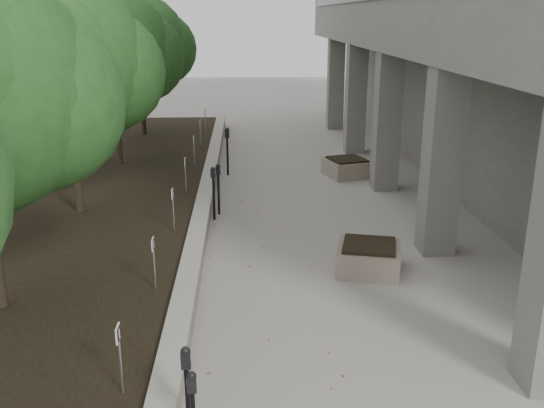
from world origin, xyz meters
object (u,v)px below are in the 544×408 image
object	(u,v)px
parking_meter_2	(188,397)
parking_meter_3	(214,194)
parking_meter_4	(219,189)
parking_meter_5	(227,152)
crabapple_tree_3	(69,99)
crabapple_tree_5	(140,65)
crabapple_tree_4	(114,78)
planter_back	(347,167)
planter_front	(369,257)

from	to	relation	value
parking_meter_2	parking_meter_3	world-z (taller)	parking_meter_3
parking_meter_4	parking_meter_5	bearing A→B (deg)	96.12
crabapple_tree_3	crabapple_tree_5	bearing A→B (deg)	90.00
crabapple_tree_3	parking_meter_2	world-z (taller)	crabapple_tree_3
parking_meter_2	parking_meter_5	world-z (taller)	parking_meter_5
crabapple_tree_3	crabapple_tree_4	distance (m)	5.00
parking_meter_5	planter_back	bearing A→B (deg)	7.70
crabapple_tree_4	parking_meter_5	distance (m)	4.21
crabapple_tree_4	parking_meter_2	size ratio (longest dim) A/B	4.03
crabapple_tree_3	crabapple_tree_4	size ratio (longest dim) A/B	1.00
crabapple_tree_5	planter_front	bearing A→B (deg)	-63.30
parking_meter_2	planter_back	distance (m)	13.14
planter_front	planter_back	world-z (taller)	planter_back
crabapple_tree_3	planter_front	xyz separation A→B (m)	(6.53, -2.98, -2.83)
parking_meter_5	planter_back	distance (m)	3.89
crabapple_tree_5	parking_meter_2	distance (m)	18.48
crabapple_tree_4	planter_back	xyz separation A→B (m)	(7.34, -0.51, -2.82)
planter_back	parking_meter_2	bearing A→B (deg)	-107.82
crabapple_tree_4	parking_meter_4	bearing A→B (deg)	-51.53
parking_meter_3	planter_front	size ratio (longest dim) A/B	1.11
parking_meter_5	parking_meter_4	bearing A→B (deg)	-79.94
parking_meter_2	parking_meter_3	bearing A→B (deg)	89.65
parking_meter_2	planter_front	xyz separation A→B (m)	(3.20, 5.04, -0.39)
crabapple_tree_5	parking_meter_2	size ratio (longest dim) A/B	4.03
crabapple_tree_5	parking_meter_4	bearing A→B (deg)	-70.01
crabapple_tree_4	parking_meter_2	distance (m)	13.65
crabapple_tree_3	parking_meter_3	xyz separation A→B (m)	(3.25, 0.35, -2.43)
crabapple_tree_5	parking_meter_4	xyz separation A→B (m)	(3.35, -9.22, -2.44)
crabapple_tree_5	parking_meter_4	world-z (taller)	crabapple_tree_5
parking_meter_3	parking_meter_4	xyz separation A→B (m)	(0.10, 0.42, -0.01)
parking_meter_4	parking_meter_3	bearing A→B (deg)	-95.82
crabapple_tree_5	parking_meter_3	distance (m)	10.46
crabapple_tree_5	parking_meter_4	distance (m)	10.11
crabapple_tree_4	parking_meter_5	size ratio (longest dim) A/B	3.48
parking_meter_4	planter_back	world-z (taller)	parking_meter_4
parking_meter_4	planter_back	size ratio (longest dim) A/B	1.08
crabapple_tree_5	crabapple_tree_4	bearing A→B (deg)	-90.00
parking_meter_4	planter_front	bearing A→B (deg)	-41.69
crabapple_tree_4	parking_meter_3	xyz separation A→B (m)	(3.25, -4.65, -2.43)
parking_meter_2	parking_meter_3	distance (m)	8.37
crabapple_tree_3	parking_meter_5	xyz separation A→B (m)	(3.49, 4.78, -2.34)
parking_meter_4	parking_meter_5	xyz separation A→B (m)	(0.14, 4.01, 0.10)
crabapple_tree_3	planter_back	size ratio (longest dim) A/B	4.30
crabapple_tree_5	parking_meter_3	bearing A→B (deg)	-71.38
crabapple_tree_5	parking_meter_3	world-z (taller)	crabapple_tree_5
crabapple_tree_3	crabapple_tree_5	size ratio (longest dim) A/B	1.00
crabapple_tree_3	parking_meter_2	size ratio (longest dim) A/B	4.03
crabapple_tree_4	parking_meter_3	bearing A→B (deg)	-55.02
parking_meter_3	parking_meter_5	bearing A→B (deg)	96.34
parking_meter_3	planter_back	size ratio (longest dim) A/B	1.10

